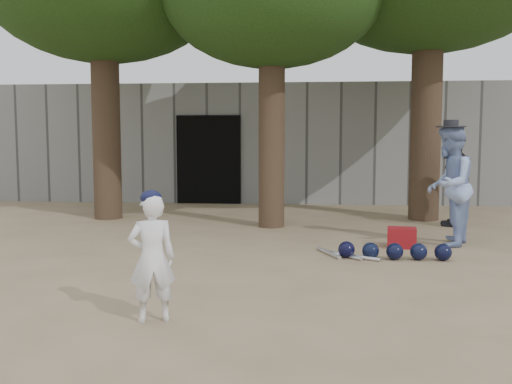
# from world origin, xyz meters

# --- Properties ---
(ground) EXTENTS (70.00, 70.00, 0.00)m
(ground) POSITION_xyz_m (0.00, 0.00, 0.00)
(ground) COLOR #937C5E
(ground) RESTS_ON ground
(boy_player) EXTENTS (0.49, 0.41, 1.15)m
(boy_player) POSITION_xyz_m (-0.12, -1.37, 0.57)
(boy_player) COLOR white
(boy_player) RESTS_ON ground
(spectator_blue) EXTENTS (1.00, 1.10, 1.84)m
(spectator_blue) POSITION_xyz_m (3.41, 2.59, 0.92)
(spectator_blue) COLOR #8AA1D5
(spectator_blue) RESTS_ON ground
(spectator_dark) EXTENTS (0.95, 1.04, 1.70)m
(spectator_dark) POSITION_xyz_m (4.01, 4.56, 0.85)
(spectator_dark) COLOR black
(spectator_dark) RESTS_ON ground
(red_bag) EXTENTS (0.46, 0.37, 0.30)m
(red_bag) POSITION_xyz_m (2.68, 2.35, 0.15)
(red_bag) COLOR maroon
(red_bag) RESTS_ON ground
(back_building) EXTENTS (16.00, 5.24, 3.00)m
(back_building) POSITION_xyz_m (-0.00, 10.33, 1.50)
(back_building) COLOR gray
(back_building) RESTS_ON ground
(helmet_row) EXTENTS (1.51, 0.30, 0.23)m
(helmet_row) POSITION_xyz_m (2.44, 1.47, 0.12)
(helmet_row) COLOR black
(helmet_row) RESTS_ON ground
(bat_pile) EXTENTS (0.85, 0.78, 0.06)m
(bat_pile) POSITION_xyz_m (1.74, 1.60, 0.03)
(bat_pile) COLOR silver
(bat_pile) RESTS_ON ground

